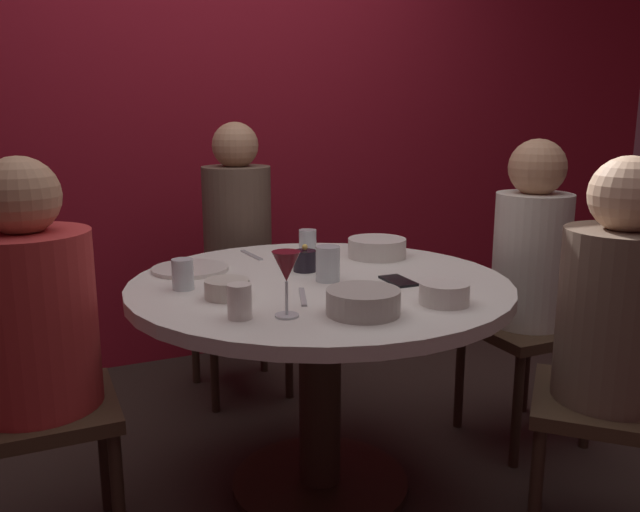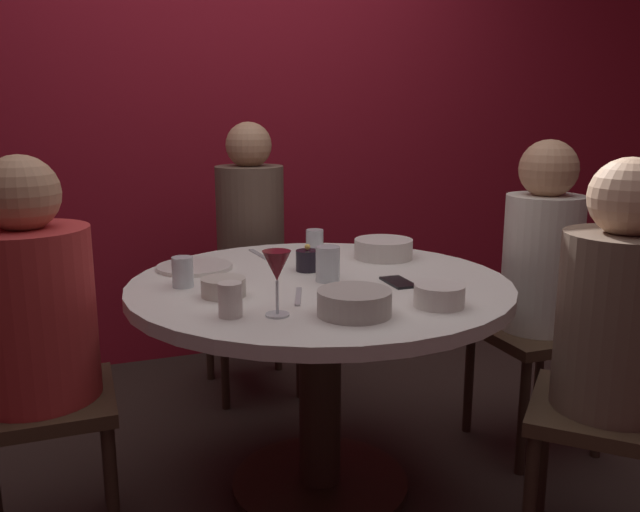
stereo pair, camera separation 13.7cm
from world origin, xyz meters
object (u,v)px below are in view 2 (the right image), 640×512
at_px(seated_diner_left, 32,313).
at_px(dinner_plate, 195,267).
at_px(seated_diner_front_right, 617,321).
at_px(bowl_salad_center, 224,287).
at_px(cup_center_front, 183,272).
at_px(dining_table, 320,331).
at_px(seated_diner_back, 251,230).
at_px(bowl_serving_large, 439,295).
at_px(candle_holder, 307,260).
at_px(bowl_sauce_side, 383,249).
at_px(cup_by_left_diner, 328,264).
at_px(cell_phone, 398,282).
at_px(cup_by_right_diner, 230,300).
at_px(bowl_small_white, 354,302).
at_px(cup_near_candle, 315,242).
at_px(seated_diner_right, 542,262).
at_px(wine_glass, 277,269).

xyz_separation_m(seated_diner_left, dinner_plate, (0.50, 0.30, 0.02)).
xyz_separation_m(seated_diner_front_right, bowl_salad_center, (-0.94, 0.55, 0.04)).
relative_size(bowl_salad_center, cup_center_front, 1.39).
xyz_separation_m(dining_table, seated_diner_back, (0.00, 0.88, 0.18)).
bearing_deg(bowl_serving_large, candle_holder, 111.92).
height_order(candle_holder, bowl_sauce_side, candle_holder).
bearing_deg(bowl_serving_large, cup_by_left_diner, 117.78).
height_order(dining_table, bowl_salad_center, bowl_salad_center).
height_order(cell_phone, bowl_serving_large, bowl_serving_large).
xyz_separation_m(seated_diner_left, bowl_salad_center, (0.52, -0.07, 0.04)).
bearing_deg(cup_by_right_diner, seated_diner_left, 151.47).
distance_m(seated_diner_back, bowl_serving_large, 1.28).
bearing_deg(bowl_small_white, cup_center_front, 130.69).
height_order(seated_diner_front_right, cup_by_right_diner, seated_diner_front_right).
xyz_separation_m(candle_holder, bowl_serving_large, (0.21, -0.51, -0.01)).
xyz_separation_m(seated_diner_back, seated_diner_front_right, (0.62, -1.50, -0.03)).
bearing_deg(cup_by_left_diner, cup_near_candle, 75.97).
height_order(seated_diner_back, cup_by_right_diner, seated_diner_back).
relative_size(cell_phone, cup_by_left_diner, 1.25).
distance_m(bowl_salad_center, bowl_sauce_side, 0.72).
bearing_deg(bowl_small_white, bowl_serving_large, -2.02).
height_order(seated_diner_right, dinner_plate, seated_diner_right).
distance_m(seated_diner_front_right, wine_glass, 0.92).
distance_m(seated_diner_left, bowl_sauce_side, 1.21).
height_order(dining_table, cup_by_left_diner, cup_by_left_diner).
bearing_deg(candle_holder, cup_by_right_diner, -131.39).
height_order(cell_phone, cup_by_left_diner, cup_by_left_diner).
bearing_deg(wine_glass, candle_holder, 61.52).
bearing_deg(wine_glass, bowl_salad_center, 111.24).
xyz_separation_m(candle_holder, cup_center_front, (-0.43, -0.06, 0.01)).
height_order(cell_phone, bowl_small_white, bowl_small_white).
bearing_deg(dinner_plate, seated_diner_right, -13.73).
bearing_deg(cup_by_right_diner, bowl_salad_center, 82.89).
xyz_separation_m(cell_phone, bowl_salad_center, (-0.55, 0.05, 0.02)).
bearing_deg(wine_glass, cup_by_left_diner, 48.85).
distance_m(bowl_serving_large, cup_near_candle, 0.76).
bearing_deg(candle_holder, seated_diner_front_right, -50.91).
xyz_separation_m(candle_holder, dinner_plate, (-0.35, 0.16, -0.03)).
bearing_deg(bowl_salad_center, dining_table, 12.14).
xyz_separation_m(wine_glass, cup_by_right_diner, (-0.12, 0.04, -0.08)).
xyz_separation_m(bowl_serving_large, cup_by_left_diner, (-0.19, 0.36, 0.03)).
bearing_deg(dinner_plate, wine_glass, -79.34).
bearing_deg(cup_center_front, cup_near_candle, 28.90).
relative_size(candle_holder, bowl_sauce_side, 0.43).
distance_m(dining_table, bowl_small_white, 0.42).
height_order(dining_table, bowl_serving_large, bowl_serving_large).
bearing_deg(cup_by_right_diner, bowl_serving_large, -10.82).
bearing_deg(cup_by_left_diner, wine_glass, -131.15).
height_order(dining_table, cup_by_right_diner, cup_by_right_diner).
height_order(seated_diner_front_right, bowl_small_white, seated_diner_front_right).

